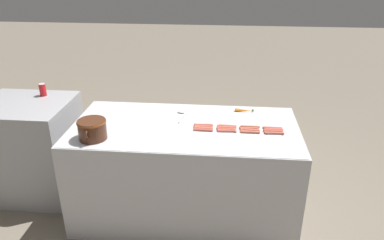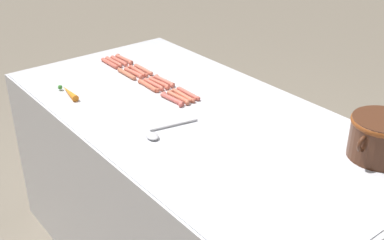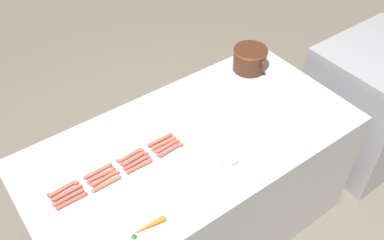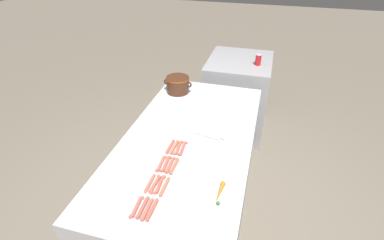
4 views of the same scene
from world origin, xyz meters
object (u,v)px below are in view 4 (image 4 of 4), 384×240
at_px(hot_dog_9, 160,184).
at_px(hot_dog_11, 178,147).
at_px(hot_dog_7, 174,147).
at_px(bean_pot, 178,84).
at_px(hot_dog_12, 153,210).
at_px(hot_dog_2, 161,163).
at_px(hot_dog_10, 170,165).
at_px(hot_dog_3, 170,146).
at_px(hot_dog_5, 155,184).
at_px(back_cabinet, 237,96).
at_px(hot_dog_0, 137,207).
at_px(hot_dog_1, 150,183).
at_px(hot_dog_15, 183,148).
at_px(serving_spoon, 218,136).
at_px(carrot, 220,193).
at_px(hot_dog_14, 174,166).
at_px(hot_dog_6, 166,164).
at_px(hot_dog_8, 147,209).
at_px(hot_dog_4, 143,207).
at_px(hot_dog_13, 165,187).
at_px(soda_can, 258,60).

distance_m(hot_dog_9, hot_dog_11, 0.39).
distance_m(hot_dog_7, bean_pot, 0.92).
xyz_separation_m(hot_dog_7, hot_dog_12, (0.06, -0.59, 0.00)).
relative_size(hot_dog_2, hot_dog_10, 1.00).
relative_size(hot_dog_3, hot_dog_5, 1.00).
relative_size(back_cabinet, hot_dog_0, 5.81).
height_order(hot_dog_1, hot_dog_15, same).
relative_size(serving_spoon, carrot, 1.48).
xyz_separation_m(hot_dog_12, bean_pot, (-0.32, 1.47, 0.08)).
relative_size(hot_dog_10, bean_pot, 0.58).
height_order(hot_dog_2, serving_spoon, hot_dog_2).
xyz_separation_m(back_cabinet, hot_dog_14, (-0.19, -1.95, 0.43)).
height_order(hot_dog_11, hot_dog_12, same).
relative_size(hot_dog_6, hot_dog_8, 1.00).
bearing_deg(back_cabinet, hot_dog_7, -98.47).
xyz_separation_m(hot_dog_15, serving_spoon, (0.23, 0.22, -0.00)).
bearing_deg(hot_dog_1, hot_dog_6, 79.25).
relative_size(hot_dog_0, hot_dog_4, 1.00).
bearing_deg(hot_dog_11, carrot, -43.75).
height_order(hot_dog_1, carrot, carrot).
xyz_separation_m(hot_dog_2, hot_dog_13, (0.10, -0.20, 0.00)).
xyz_separation_m(hot_dog_14, serving_spoon, (0.23, 0.42, -0.00)).
distance_m(hot_dog_0, bean_pot, 1.50).
distance_m(hot_dog_1, hot_dog_3, 0.39).
relative_size(hot_dog_9, carrot, 0.93).
height_order(hot_dog_14, bean_pot, bean_pot).
distance_m(hot_dog_2, serving_spoon, 0.53).
bearing_deg(hot_dog_3, hot_dog_9, -80.74).
bearing_deg(hot_dog_15, hot_dog_7, -179.24).
height_order(hot_dog_4, hot_dog_8, same).
distance_m(hot_dog_0, carrot, 0.51).
xyz_separation_m(hot_dog_10, hot_dog_12, (0.03, -0.39, 0.00)).
relative_size(hot_dog_1, hot_dog_15, 1.00).
xyz_separation_m(back_cabinet, bean_pot, (-0.52, -0.87, 0.51)).
relative_size(hot_dog_3, bean_pot, 0.58).
height_order(hot_dog_7, hot_dog_10, same).
bearing_deg(hot_dog_2, hot_dog_0, -90.58).
bearing_deg(hot_dog_15, hot_dog_8, -93.30).
xyz_separation_m(hot_dog_5, hot_dog_12, (0.06, -0.20, 0.00)).
bearing_deg(hot_dog_14, hot_dog_3, 116.48).
bearing_deg(hot_dog_5, hot_dog_15, 80.56).
xyz_separation_m(hot_dog_9, hot_dog_13, (0.04, -0.01, 0.00)).
bearing_deg(hot_dog_9, hot_dog_15, 84.92).
bearing_deg(hot_dog_9, carrot, 3.76).
bearing_deg(hot_dog_3, soda_can, 72.80).
height_order(hot_dog_7, hot_dog_8, same).
bearing_deg(hot_dog_4, hot_dog_14, 80.49).
bearing_deg(hot_dog_10, hot_dog_15, 81.08).
distance_m(hot_dog_2, hot_dog_7, 0.20).
relative_size(hot_dog_0, hot_dog_1, 1.00).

